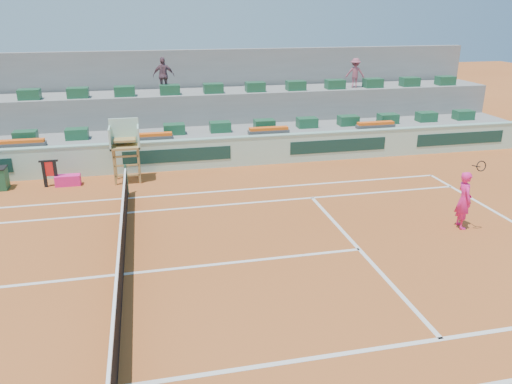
% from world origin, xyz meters
% --- Properties ---
extents(ground, '(90.00, 90.00, 0.00)m').
position_xyz_m(ground, '(0.00, 0.00, 0.00)').
color(ground, '#9F4B1E').
rests_on(ground, ground).
extents(seating_tier_lower, '(36.00, 4.00, 1.20)m').
position_xyz_m(seating_tier_lower, '(0.00, 10.70, 0.60)').
color(seating_tier_lower, gray).
rests_on(seating_tier_lower, ground).
extents(seating_tier_upper, '(36.00, 2.40, 2.60)m').
position_xyz_m(seating_tier_upper, '(0.00, 12.30, 1.30)').
color(seating_tier_upper, gray).
rests_on(seating_tier_upper, ground).
extents(stadium_back_wall, '(36.00, 0.40, 4.40)m').
position_xyz_m(stadium_back_wall, '(0.00, 13.90, 2.20)').
color(stadium_back_wall, gray).
rests_on(stadium_back_wall, ground).
extents(player_bag, '(0.91, 0.41, 0.41)m').
position_xyz_m(player_bag, '(-2.21, 7.39, 0.20)').
color(player_bag, '#FA2082').
rests_on(player_bag, ground).
extents(spectator_mid, '(0.99, 0.46, 1.65)m').
position_xyz_m(spectator_mid, '(1.78, 11.96, 3.42)').
color(spectator_mid, '#6B4755').
rests_on(spectator_mid, seating_tier_upper).
extents(spectator_right, '(1.04, 0.81, 1.42)m').
position_xyz_m(spectator_right, '(11.09, 11.89, 3.31)').
color(spectator_right, '#914859').
rests_on(spectator_right, seating_tier_upper).
extents(court_lines, '(23.89, 11.09, 0.01)m').
position_xyz_m(court_lines, '(0.00, 0.00, 0.01)').
color(court_lines, silver).
rests_on(court_lines, ground).
extents(tennis_net, '(0.10, 11.97, 1.10)m').
position_xyz_m(tennis_net, '(0.00, 0.00, 0.53)').
color(tennis_net, black).
rests_on(tennis_net, ground).
extents(advertising_hoarding, '(36.00, 0.34, 1.26)m').
position_xyz_m(advertising_hoarding, '(0.02, 8.50, 0.63)').
color(advertising_hoarding, '#AAD7C0').
rests_on(advertising_hoarding, ground).
extents(umpire_chair, '(1.10, 0.90, 2.40)m').
position_xyz_m(umpire_chair, '(0.00, 7.50, 1.54)').
color(umpire_chair, olive).
rests_on(umpire_chair, ground).
extents(seat_row_lower, '(32.90, 0.60, 0.44)m').
position_xyz_m(seat_row_lower, '(0.00, 9.80, 1.42)').
color(seat_row_lower, '#1A5031').
rests_on(seat_row_lower, seating_tier_lower).
extents(seat_row_upper, '(32.90, 0.60, 0.44)m').
position_xyz_m(seat_row_upper, '(0.00, 11.70, 2.82)').
color(seat_row_upper, '#1A5031').
rests_on(seat_row_upper, seating_tier_upper).
extents(flower_planters, '(26.80, 0.36, 0.28)m').
position_xyz_m(flower_planters, '(-1.50, 9.00, 1.33)').
color(flower_planters, '#4A4A4A').
rests_on(flower_planters, seating_tier_lower).
extents(towel_rack, '(0.68, 0.11, 1.03)m').
position_xyz_m(towel_rack, '(-2.81, 7.40, 0.60)').
color(towel_rack, black).
rests_on(towel_rack, ground).
extents(tennis_player, '(0.53, 0.92, 2.28)m').
position_xyz_m(tennis_player, '(10.04, 0.75, 0.90)').
color(tennis_player, '#FA2082').
rests_on(tennis_player, ground).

